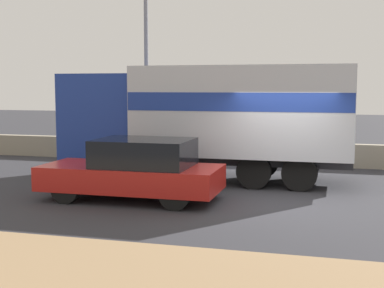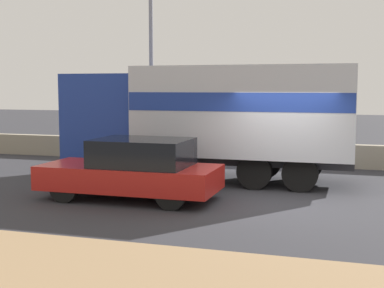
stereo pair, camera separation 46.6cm
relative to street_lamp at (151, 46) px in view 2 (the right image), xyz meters
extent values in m
plane|color=#2D2D33|center=(4.97, -5.11, -3.97)|extent=(80.00, 80.00, 0.00)
cube|color=gray|center=(4.97, 0.91, -3.59)|extent=(60.00, 0.35, 0.77)
cylinder|color=slate|center=(0.00, 0.00, -0.67)|extent=(0.14, 0.14, 6.59)
cube|color=navy|center=(-0.26, -2.55, -2.28)|extent=(2.22, 2.16, 2.57)
cube|color=black|center=(-1.35, -2.55, -1.77)|extent=(0.06, 1.83, 1.13)
cube|color=#2D2D33|center=(3.73, -2.55, -3.31)|extent=(5.77, 1.40, 0.25)
cube|color=silver|center=(3.73, -2.55, -2.00)|extent=(5.77, 2.54, 2.37)
cube|color=navy|center=(3.73, -2.55, -1.74)|extent=(5.74, 2.56, 0.47)
cylinder|color=black|center=(-0.26, -3.46, -3.52)|extent=(0.90, 0.28, 0.90)
cylinder|color=black|center=(-0.26, -1.64, -3.52)|extent=(0.90, 0.28, 0.90)
cylinder|color=black|center=(5.32, -3.46, -3.52)|extent=(0.90, 0.28, 0.90)
cylinder|color=black|center=(5.32, -1.64, -3.52)|extent=(0.90, 0.28, 0.90)
cylinder|color=black|center=(4.16, -3.46, -3.52)|extent=(0.90, 0.28, 0.90)
cylinder|color=black|center=(4.16, -1.64, -3.52)|extent=(0.90, 0.28, 0.90)
cube|color=#B21E19|center=(1.62, -5.57, -3.44)|extent=(4.13, 1.73, 0.55)
cube|color=black|center=(1.95, -5.57, -2.86)|extent=(2.15, 1.59, 0.62)
cylinder|color=black|center=(0.34, -6.31, -3.63)|extent=(0.67, 0.20, 0.67)
cylinder|color=black|center=(0.34, -4.82, -3.63)|extent=(0.67, 0.20, 0.67)
cylinder|color=black|center=(2.90, -6.31, -3.63)|extent=(0.67, 0.20, 0.67)
cylinder|color=black|center=(2.90, -4.82, -3.63)|extent=(0.67, 0.20, 0.67)
camera|label=1|loc=(6.16, -16.98, -1.34)|focal=50.00mm
camera|label=2|loc=(6.61, -16.85, -1.34)|focal=50.00mm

